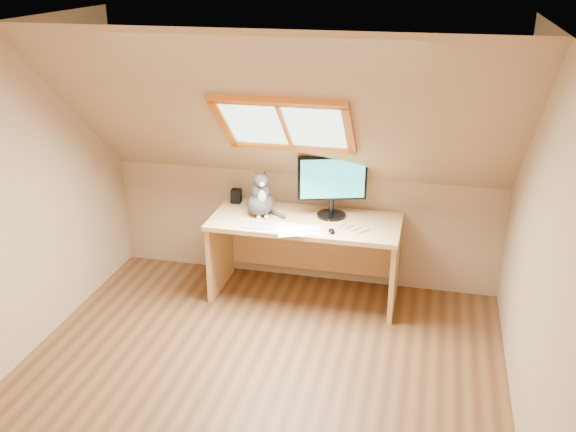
# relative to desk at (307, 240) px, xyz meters

# --- Properties ---
(ground) EXTENTS (3.50, 3.50, 0.00)m
(ground) POSITION_rel_desk_xyz_m (-0.09, -1.45, -0.51)
(ground) COLOR brown
(ground) RESTS_ON ground
(room_shell) EXTENTS (3.52, 3.52, 2.41)m
(room_shell) POSITION_rel_desk_xyz_m (-0.09, -1.54, 0.93)
(room_shell) COLOR tan
(room_shell) RESTS_ON ground
(desk) EXTENTS (1.60, 0.70, 0.73)m
(desk) POSITION_rel_desk_xyz_m (0.00, 0.00, 0.00)
(desk) COLOR tan
(desk) RESTS_ON ground
(monitor) EXTENTS (0.57, 0.25, 0.53)m
(monitor) POSITION_rel_desk_xyz_m (0.20, 0.05, 0.53)
(monitor) COLOR black
(monitor) RESTS_ON desk
(cat) EXTENTS (0.32, 0.34, 0.42)m
(cat) POSITION_rel_desk_xyz_m (-0.39, -0.05, 0.37)
(cat) COLOR #433E3B
(cat) RESTS_ON desk
(desk_speaker) EXTENTS (0.09, 0.09, 0.12)m
(desk_speaker) POSITION_rel_desk_xyz_m (-0.69, 0.18, 0.29)
(desk_speaker) COLOR black
(desk_speaker) RESTS_ON desk
(graphics_tablet) EXTENTS (0.26, 0.19, 0.01)m
(graphics_tablet) POSITION_rel_desk_xyz_m (-0.33, -0.27, 0.23)
(graphics_tablet) COLOR #B2B2B7
(graphics_tablet) RESTS_ON desk
(mouse) EXTENTS (0.07, 0.10, 0.03)m
(mouse) POSITION_rel_desk_xyz_m (0.26, -0.29, 0.24)
(mouse) COLOR black
(mouse) RESTS_ON desk
(papers) EXTENTS (0.35, 0.30, 0.01)m
(papers) POSITION_rel_desk_xyz_m (-0.05, -0.33, 0.23)
(papers) COLOR white
(papers) RESTS_ON desk
(cables) EXTENTS (0.51, 0.26, 0.01)m
(cables) POSITION_rel_desk_xyz_m (0.33, -0.19, 0.23)
(cables) COLOR silver
(cables) RESTS_ON desk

